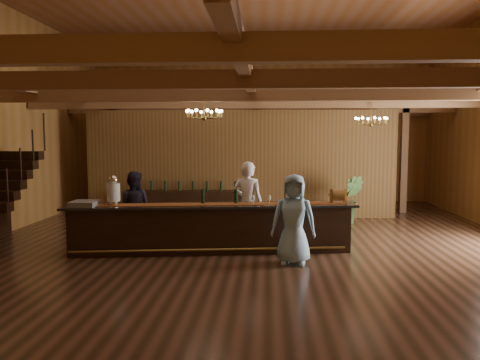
# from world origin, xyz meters

# --- Properties ---
(floor) EXTENTS (14.00, 14.00, 0.00)m
(floor) POSITION_xyz_m (0.00, 0.00, 0.00)
(floor) COLOR brown
(floor) RESTS_ON ground
(wall_back) EXTENTS (12.00, 0.10, 5.50)m
(wall_back) POSITION_xyz_m (0.00, 7.00, 2.75)
(wall_back) COLOR #A46C38
(wall_back) RESTS_ON floor
(wall_front) EXTENTS (12.00, 0.10, 5.50)m
(wall_front) POSITION_xyz_m (0.00, -7.00, 2.75)
(wall_front) COLOR #A46C38
(wall_front) RESTS_ON floor
(beam_grid) EXTENTS (11.90, 13.90, 0.39)m
(beam_grid) POSITION_xyz_m (0.00, 0.51, 3.24)
(beam_grid) COLOR brown
(beam_grid) RESTS_ON wall_left
(support_posts) EXTENTS (9.20, 10.20, 3.20)m
(support_posts) POSITION_xyz_m (0.00, -0.50, 1.60)
(support_posts) COLOR brown
(support_posts) RESTS_ON floor
(partition_wall) EXTENTS (9.00, 0.18, 3.10)m
(partition_wall) POSITION_xyz_m (-0.50, 3.50, 1.55)
(partition_wall) COLOR brown
(partition_wall) RESTS_ON floor
(backroom_boxes) EXTENTS (4.10, 0.60, 1.10)m
(backroom_boxes) POSITION_xyz_m (-0.29, 5.50, 0.53)
(backroom_boxes) COLOR black
(backroom_boxes) RESTS_ON floor
(tasting_bar) EXTENTS (5.92, 1.49, 0.99)m
(tasting_bar) POSITION_xyz_m (-0.80, -0.81, 0.50)
(tasting_bar) COLOR black
(tasting_bar) RESTS_ON floor
(beverage_dispenser) EXTENTS (0.26, 0.26, 0.60)m
(beverage_dispenser) POSITION_xyz_m (-2.73, -1.01, 1.27)
(beverage_dispenser) COLOR silver
(beverage_dispenser) RESTS_ON tasting_bar
(glass_rack_tray) EXTENTS (0.50, 0.50, 0.10)m
(glass_rack_tray) POSITION_xyz_m (-3.27, -1.18, 1.03)
(glass_rack_tray) COLOR gray
(glass_rack_tray) RESTS_ON tasting_bar
(raffle_drum) EXTENTS (0.34, 0.24, 0.30)m
(raffle_drum) POSITION_xyz_m (1.78, -0.51, 1.16)
(raffle_drum) COLOR #A66D2B
(raffle_drum) RESTS_ON tasting_bar
(bar_bottle_0) EXTENTS (0.07, 0.07, 0.30)m
(bar_bottle_0) POSITION_xyz_m (-0.98, -0.72, 1.13)
(bar_bottle_0) COLOR black
(bar_bottle_0) RESTS_ON tasting_bar
(bar_bottle_1) EXTENTS (0.07, 0.07, 0.30)m
(bar_bottle_1) POSITION_xyz_m (-0.31, -0.63, 1.13)
(bar_bottle_1) COLOR black
(bar_bottle_1) RESTS_ON tasting_bar
(backbar_shelf) EXTENTS (2.83, 0.56, 0.79)m
(backbar_shelf) POSITION_xyz_m (-1.79, 3.08, 0.40)
(backbar_shelf) COLOR black
(backbar_shelf) RESTS_ON floor
(chandelier_left) EXTENTS (0.80, 0.80, 0.51)m
(chandelier_left) POSITION_xyz_m (-1.07, 0.19, 2.85)
(chandelier_left) COLOR #A48B45
(chandelier_left) RESTS_ON beam_grid
(chandelier_right) EXTENTS (0.80, 0.80, 0.61)m
(chandelier_right) POSITION_xyz_m (2.92, 1.86, 2.74)
(chandelier_right) COLOR #A48B45
(chandelier_right) RESTS_ON beam_grid
(bartender) EXTENTS (0.75, 0.58, 1.82)m
(bartender) POSITION_xyz_m (-0.09, -0.12, 0.91)
(bartender) COLOR white
(bartender) RESTS_ON floor
(staff_second) EXTENTS (0.78, 0.61, 1.59)m
(staff_second) POSITION_xyz_m (-2.61, -0.08, 0.79)
(staff_second) COLOR #1F1E2C
(staff_second) RESTS_ON floor
(guest) EXTENTS (0.87, 0.63, 1.67)m
(guest) POSITION_xyz_m (0.81, -1.60, 0.83)
(guest) COLOR #92C6E7
(guest) RESTS_ON floor
(floor_plant) EXTENTS (0.75, 0.62, 1.31)m
(floor_plant) POSITION_xyz_m (2.54, 2.54, 0.65)
(floor_plant) COLOR #3C602C
(floor_plant) RESTS_ON floor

